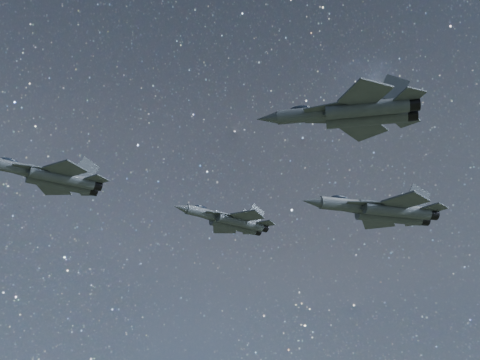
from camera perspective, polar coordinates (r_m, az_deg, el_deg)
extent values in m
cylinder|color=#373E44|center=(75.90, -21.66, 1.12)|extent=(7.31, 3.42, 1.51)
ellipsoid|color=#1B2330|center=(76.11, -22.43, 1.80)|extent=(2.50, 1.61, 0.75)
cube|color=#373E44|center=(76.50, -17.99, 0.29)|extent=(8.04, 3.58, 1.26)
cylinder|color=#373E44|center=(75.51, -17.59, 0.20)|extent=(8.24, 3.69, 1.51)
cylinder|color=#373E44|center=(77.26, -17.92, -0.33)|extent=(8.24, 3.69, 1.51)
cylinder|color=black|center=(76.36, -14.36, -0.50)|extent=(1.59, 1.69, 1.40)
cylinder|color=black|center=(78.09, -14.76, -1.02)|extent=(1.59, 1.69, 1.40)
cube|color=#373E44|center=(74.85, -20.21, 1.15)|extent=(5.11, 1.49, 0.12)
cube|color=#373E44|center=(77.22, -20.58, 0.39)|extent=(4.98, 3.23, 0.12)
cube|color=#373E44|center=(73.48, -17.29, 1.05)|extent=(5.56, 5.53, 0.19)
cube|color=#373E44|center=(79.41, -18.42, -0.79)|extent=(4.69, 5.02, 0.19)
cube|color=#373E44|center=(75.24, -14.35, 0.04)|extent=(3.29, 3.29, 0.15)
cube|color=#373E44|center=(79.21, -15.27, -1.15)|extent=(2.75, 2.89, 0.15)
cube|color=#373E44|center=(76.57, -15.34, 1.07)|extent=(3.34, 0.81, 3.45)
cube|color=#373E44|center=(78.72, -15.81, 0.39)|extent=(3.21, 1.33, 3.45)
cylinder|color=#373E44|center=(85.69, -3.36, -3.46)|extent=(7.21, 3.84, 1.50)
cone|color=#373E44|center=(83.65, -6.09, -2.80)|extent=(2.63, 2.05, 1.35)
ellipsoid|color=#1B2330|center=(85.43, -4.01, -2.85)|extent=(2.50, 1.73, 0.74)
cube|color=#373E44|center=(88.11, -0.54, -4.16)|extent=(7.92, 4.05, 1.25)
cylinder|color=#373E44|center=(87.40, 0.01, -4.29)|extent=(8.12, 4.17, 1.50)
cylinder|color=#373E44|center=(88.90, -0.68, -4.66)|extent=(8.12, 4.17, 1.50)
cylinder|color=black|center=(89.76, 2.38, -4.84)|extent=(1.65, 1.73, 1.39)
cylinder|color=black|center=(91.23, 1.67, -5.19)|extent=(1.65, 1.73, 1.39)
cube|color=#373E44|center=(85.43, -1.91, -3.51)|extent=(5.11, 1.82, 0.12)
cube|color=#373E44|center=(87.51, -2.81, -4.03)|extent=(4.84, 3.48, 0.12)
cube|color=#373E44|center=(85.58, 0.76, -3.68)|extent=(5.52, 5.43, 0.19)
cube|color=#373E44|center=(90.71, -1.57, -4.94)|extent=(4.44, 4.81, 0.19)
cube|color=#373E44|center=(88.67, 2.65, -4.44)|extent=(3.27, 3.24, 0.14)
cube|color=#373E44|center=(92.06, 1.02, -5.26)|extent=(2.60, 2.76, 0.14)
cube|color=#373E44|center=(89.34, 1.59, -3.50)|extent=(3.28, 1.03, 3.43)
cube|color=#373E44|center=(91.19, 0.72, -3.96)|extent=(3.11, 1.53, 3.43)
cylinder|color=#373E44|center=(55.19, 7.34, 6.63)|extent=(6.77, 4.01, 1.42)
cone|color=#373E44|center=(55.46, 2.79, 6.26)|extent=(2.52, 2.05, 1.28)
ellipsoid|color=#1B2330|center=(55.59, 6.17, 7.14)|extent=(2.38, 1.75, 0.70)
cube|color=#373E44|center=(55.28, 12.30, 6.94)|extent=(7.41, 4.25, 1.19)
cylinder|color=#373E44|center=(54.31, 12.74, 7.10)|extent=(7.60, 4.37, 1.42)
cylinder|color=#373E44|center=(55.87, 12.69, 6.11)|extent=(7.60, 4.37, 1.42)
cylinder|color=black|center=(54.78, 17.16, 7.37)|extent=(1.61, 1.68, 1.32)
cylinder|color=black|center=(56.33, 16.97, 6.38)|extent=(1.61, 1.68, 1.32)
cube|color=#373E44|center=(54.08, 9.02, 7.34)|extent=(4.48, 3.52, 0.11)
cube|color=#373E44|center=(56.18, 9.10, 6.00)|extent=(4.85, 2.01, 0.11)
cube|color=#373E44|center=(52.55, 12.59, 8.52)|extent=(4.01, 4.39, 0.18)
cube|color=#373E44|center=(57.84, 12.43, 5.14)|extent=(5.20, 5.08, 0.18)
cube|color=#373E44|center=(53.83, 16.87, 8.18)|extent=(2.34, 2.51, 0.14)
cube|color=#373E44|center=(57.38, 16.47, 5.90)|extent=(3.08, 3.05, 0.14)
cube|color=#373E44|center=(55.30, 15.34, 8.92)|extent=(2.87, 1.63, 3.25)
cube|color=#373E44|center=(57.21, 15.18, 7.65)|extent=(3.06, 1.17, 3.25)
cylinder|color=#373E44|center=(75.20, 11.08, -2.55)|extent=(8.20, 1.78, 1.73)
cone|color=#373E44|center=(73.21, 7.29, -2.19)|extent=(2.67, 1.57, 1.55)
ellipsoid|color=#1B2330|center=(74.99, 10.10, -1.87)|extent=(2.64, 1.18, 0.85)
cube|color=#373E44|center=(77.69, 14.95, -2.94)|extent=(9.09, 1.72, 1.44)
cylinder|color=#373E44|center=(76.83, 15.66, -3.00)|extent=(9.31, 1.79, 1.73)
cylinder|color=#373E44|center=(78.62, 14.90, -3.60)|extent=(9.31, 1.79, 1.73)
cylinder|color=black|center=(79.39, 18.89, -3.28)|extent=(1.45, 1.60, 1.59)
cylinder|color=black|center=(81.12, 18.08, -3.86)|extent=(1.45, 1.60, 1.59)
cube|color=#373E44|center=(74.75, 12.94, -2.34)|extent=(5.88, 2.26, 0.13)
cube|color=#373E44|center=(77.22, 11.98, -3.18)|extent=(5.88, 2.33, 0.13)
cube|color=#373E44|center=(74.70, 16.46, -2.07)|extent=(6.10, 6.27, 0.22)
cube|color=#373E44|center=(80.76, 13.88, -4.12)|extent=(6.08, 6.26, 0.22)
cube|color=#373E44|center=(78.12, 19.13, -2.72)|extent=(3.60, 3.67, 0.17)
cube|color=#373E44|center=(82.10, 17.29, -4.06)|extent=(3.58, 3.66, 0.17)
cube|color=#373E44|center=(78.97, 17.62, -1.69)|extent=(3.85, 0.50, 3.94)
cube|color=#373E44|center=(81.13, 16.65, -2.46)|extent=(3.85, 0.51, 3.94)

